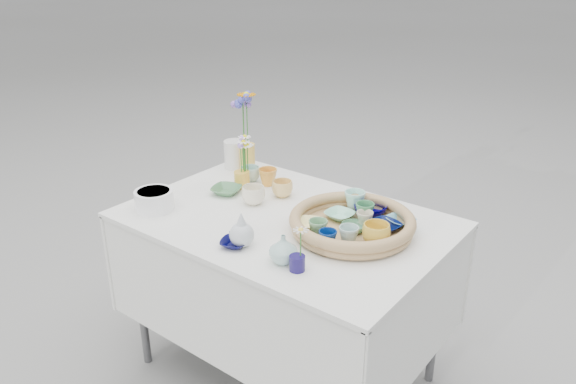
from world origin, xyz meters
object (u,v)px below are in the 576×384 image
Objects in this scene: wicker_tray at (352,224)px; tall_vase_yellow at (247,158)px; display_table at (285,370)px; bud_vase_seafoam at (283,249)px.

wicker_tray is 0.77m from tall_vase_yellow.
display_table is at bearing -32.63° from tall_vase_yellow.
display_table is 0.99m from tall_vase_yellow.
tall_vase_yellow is (-0.73, 0.24, 0.03)m from wicker_tray.
bud_vase_seafoam reaches higher than display_table.
display_table is 12.35× the size of bud_vase_seafoam.
bud_vase_seafoam is at bearing -102.38° from wicker_tray.
wicker_tray is at bearing 77.62° from bud_vase_seafoam.
tall_vase_yellow is (-0.45, 0.29, 0.83)m from display_table.
wicker_tray is at bearing 10.12° from display_table.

